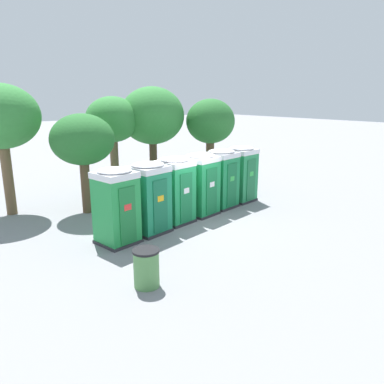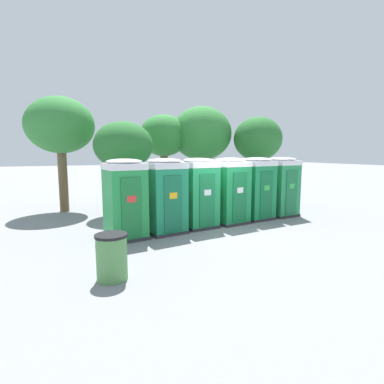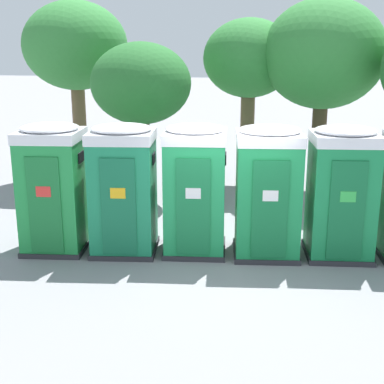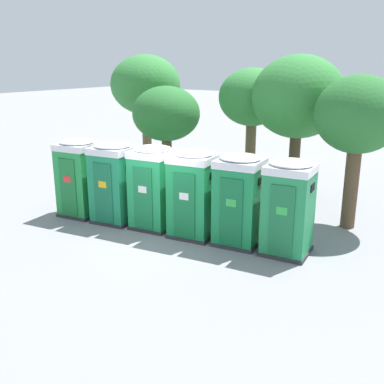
% 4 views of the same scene
% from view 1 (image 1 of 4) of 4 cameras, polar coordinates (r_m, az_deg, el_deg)
% --- Properties ---
extents(ground_plane, '(120.00, 120.00, 0.00)m').
position_cam_1_polar(ground_plane, '(14.79, 0.30, -4.21)').
color(ground_plane, gray).
extents(portapotty_0, '(1.34, 1.34, 2.54)m').
position_cam_1_polar(portapotty_0, '(12.37, -11.46, -2.07)').
color(portapotty_0, '#2D2D33').
rests_on(portapotty_0, ground).
extents(portapotty_1, '(1.40, 1.36, 2.54)m').
position_cam_1_polar(portapotty_1, '(13.19, -6.59, -0.82)').
color(portapotty_1, '#2D2D33').
rests_on(portapotty_1, ground).
extents(portapotty_2, '(1.33, 1.34, 2.54)m').
position_cam_1_polar(portapotty_2, '(14.16, -2.58, 0.34)').
color(portapotty_2, '#2D2D33').
rests_on(portapotty_2, ground).
extents(portapotty_3, '(1.39, 1.36, 2.54)m').
position_cam_1_polar(portapotty_3, '(15.10, 1.32, 1.26)').
color(portapotty_3, '#2D2D33').
rests_on(portapotty_3, ground).
extents(portapotty_4, '(1.36, 1.34, 2.54)m').
position_cam_1_polar(portapotty_4, '(16.17, 4.47, 2.11)').
color(portapotty_4, '#2D2D33').
rests_on(portapotty_4, ground).
extents(portapotty_5, '(1.31, 1.31, 2.54)m').
position_cam_1_polar(portapotty_5, '(17.23, 7.45, 2.82)').
color(portapotty_5, '#2D2D33').
rests_on(portapotty_5, ground).
extents(street_tree_0, '(2.54, 2.54, 4.06)m').
position_cam_1_polar(street_tree_0, '(15.69, -16.35, 7.52)').
color(street_tree_0, brown).
rests_on(street_tree_0, ground).
extents(street_tree_1, '(2.50, 2.50, 4.58)m').
position_cam_1_polar(street_tree_1, '(19.54, 2.82, 10.51)').
color(street_tree_1, brown).
rests_on(street_tree_1, ground).
extents(street_tree_2, '(3.21, 3.21, 5.17)m').
position_cam_1_polar(street_tree_2, '(19.24, -6.08, 11.39)').
color(street_tree_2, '#4C3826').
rests_on(street_tree_2, ground).
extents(street_tree_3, '(2.55, 2.55, 4.71)m').
position_cam_1_polar(street_tree_3, '(18.61, -12.03, 10.56)').
color(street_tree_3, brown).
rests_on(street_tree_3, ground).
extents(street_tree_4, '(3.00, 3.00, 5.22)m').
position_cam_1_polar(street_tree_4, '(16.52, -27.18, 10.04)').
color(street_tree_4, brown).
rests_on(street_tree_4, ground).
extents(trash_can, '(0.69, 0.69, 1.01)m').
position_cam_1_polar(trash_can, '(9.77, -6.97, -11.40)').
color(trash_can, '#518C4C').
rests_on(trash_can, ground).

